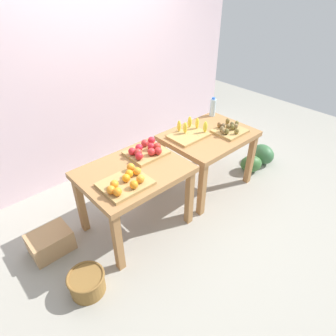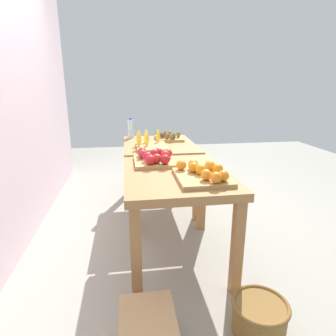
{
  "view_description": "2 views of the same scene",
  "coord_description": "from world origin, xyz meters",
  "views": [
    {
      "loc": [
        -1.88,
        -1.96,
        2.4
      ],
      "look_at": [
        -0.07,
        0.03,
        0.53
      ],
      "focal_mm": 31.23,
      "sensor_mm": 36.0,
      "label": 1
    },
    {
      "loc": [
        -2.62,
        0.37,
        1.4
      ],
      "look_at": [
        0.06,
        -0.03,
        0.61
      ],
      "focal_mm": 30.3,
      "sensor_mm": 36.0,
      "label": 2
    }
  ],
  "objects": [
    {
      "name": "watermelon_pile",
      "position": [
        1.45,
        -0.22,
        0.13
      ],
      "size": [
        0.68,
        0.41,
        0.28
      ],
      "color": "#35653B",
      "rests_on": "ground_plane"
    },
    {
      "name": "banana_crate",
      "position": [
        0.34,
        0.12,
        0.79
      ],
      "size": [
        0.44,
        0.32,
        0.17
      ],
      "color": "tan",
      "rests_on": "display_table_right"
    },
    {
      "name": "kiwi_bin",
      "position": [
        0.76,
        -0.14,
        0.79
      ],
      "size": [
        0.36,
        0.32,
        0.1
      ],
      "color": "tan",
      "rests_on": "display_table_right"
    },
    {
      "name": "cardboard_produce_box",
      "position": [
        -1.42,
        0.3,
        0.12
      ],
      "size": [
        0.4,
        0.3,
        0.23
      ],
      "primitive_type": "cube",
      "color": "tan",
      "rests_on": "ground_plane"
    },
    {
      "name": "display_table_right",
      "position": [
        0.56,
        0.0,
        0.64
      ],
      "size": [
        1.04,
        0.8,
        0.75
      ],
      "color": "#A07041",
      "rests_on": "ground_plane"
    },
    {
      "name": "water_bottle",
      "position": [
        0.97,
        0.31,
        0.87
      ],
      "size": [
        0.08,
        0.08,
        0.25
      ],
      "color": "silver",
      "rests_on": "display_table_right"
    },
    {
      "name": "orange_bin",
      "position": [
        -0.76,
        -0.16,
        0.79
      ],
      "size": [
        0.45,
        0.36,
        0.11
      ],
      "color": "tan",
      "rests_on": "display_table_left"
    },
    {
      "name": "ground_plane",
      "position": [
        0.0,
        0.0,
        0.0
      ],
      "size": [
        8.0,
        8.0,
        0.0
      ],
      "primitive_type": "plane",
      "color": "#9B988C"
    },
    {
      "name": "display_table_left",
      "position": [
        -0.56,
        0.0,
        0.64
      ],
      "size": [
        1.04,
        0.8,
        0.75
      ],
      "color": "#A07041",
      "rests_on": "ground_plane"
    },
    {
      "name": "apple_bin",
      "position": [
        -0.28,
        0.14,
        0.8
      ],
      "size": [
        0.4,
        0.34,
        0.11
      ],
      "color": "tan",
      "rests_on": "display_table_left"
    },
    {
      "name": "back_wall",
      "position": [
        0.0,
        1.35,
        1.5
      ],
      "size": [
        4.4,
        0.12,
        3.0
      ],
      "primitive_type": "cube",
      "color": "silver",
      "rests_on": "ground_plane"
    },
    {
      "name": "wicker_basket",
      "position": [
        -1.38,
        -0.35,
        0.11
      ],
      "size": [
        0.33,
        0.33,
        0.21
      ],
      "color": "brown",
      "rests_on": "ground_plane"
    }
  ]
}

